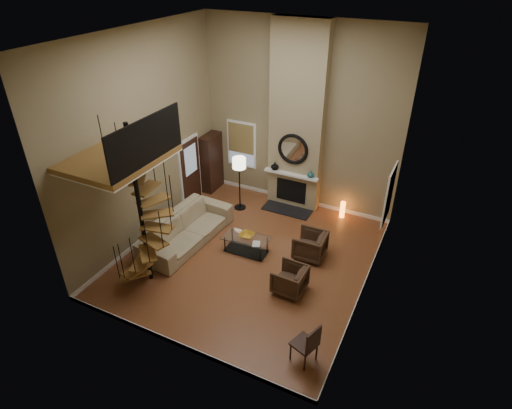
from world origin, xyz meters
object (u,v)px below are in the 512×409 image
at_px(sofa, 187,228).
at_px(side_chair, 308,343).
at_px(armchair_near, 313,246).
at_px(armchair_far, 292,280).
at_px(hutch, 211,162).
at_px(coffee_table, 246,243).
at_px(accent_lamp, 342,210).
at_px(floor_lamp, 239,167).

bearing_deg(sofa, side_chair, -114.76).
bearing_deg(armchair_near, armchair_far, -0.78).
bearing_deg(hutch, sofa, -72.08).
bearing_deg(coffee_table, armchair_near, 18.76).
relative_size(hutch, accent_lamp, 3.61).
height_order(sofa, coffee_table, sofa).
relative_size(armchair_far, side_chair, 0.77).
bearing_deg(sofa, armchair_near, -72.80).
relative_size(hutch, armchair_far, 2.61).
relative_size(armchair_far, accent_lamp, 1.38).
xyz_separation_m(coffee_table, floor_lamp, (-1.19, 1.90, 1.13)).
relative_size(hutch, armchair_near, 2.42).
xyz_separation_m(hutch, armchair_near, (4.29, -2.07, -0.60)).
height_order(hutch, armchair_near, hutch).
distance_m(hutch, sofa, 3.08).
xyz_separation_m(hutch, side_chair, (5.32, -5.25, -0.42)).
relative_size(sofa, armchair_far, 4.02).
bearing_deg(coffee_table, floor_lamp, 122.08).
relative_size(floor_lamp, accent_lamp, 3.23).
bearing_deg(coffee_table, sofa, -171.67).
bearing_deg(sofa, floor_lamp, -9.71).
bearing_deg(floor_lamp, sofa, -103.32).
height_order(hutch, sofa, hutch).
bearing_deg(coffee_table, accent_lamp, 56.98).
bearing_deg(hutch, armchair_far, -39.35).
height_order(armchair_far, side_chair, side_chair).
relative_size(armchair_near, side_chair, 0.83).
xyz_separation_m(hutch, sofa, (0.93, -2.88, -0.55)).
xyz_separation_m(sofa, coffee_table, (1.70, 0.25, -0.11)).
xyz_separation_m(armchair_near, armchair_far, (0.02, -1.47, 0.00)).
distance_m(armchair_far, side_chair, 2.00).
bearing_deg(floor_lamp, side_chair, -49.37).
bearing_deg(sofa, accent_lamp, -45.52).
xyz_separation_m(floor_lamp, side_chair, (3.88, -4.52, -0.89)).
xyz_separation_m(armchair_far, floor_lamp, (-2.87, 2.80, 1.06)).
distance_m(hutch, accent_lamp, 4.51).
bearing_deg(armchair_far, side_chair, 32.29).
relative_size(coffee_table, floor_lamp, 0.73).
height_order(sofa, floor_lamp, floor_lamp).
height_order(sofa, side_chair, side_chair).
xyz_separation_m(hutch, armchair_far, (4.31, -3.54, -0.60)).
bearing_deg(side_chair, floor_lamp, 130.63).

